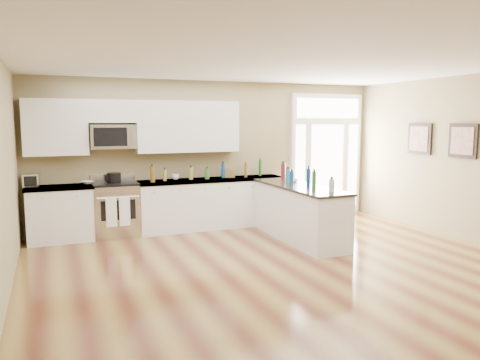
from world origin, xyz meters
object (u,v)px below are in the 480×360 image
object	(u,v)px
kitchen_range	(116,209)
toaster_oven	(31,180)
stockpot	(114,177)
peninsula_cabinet	(299,215)

from	to	relation	value
kitchen_range	toaster_oven	size ratio (longest dim) A/B	4.31
toaster_oven	stockpot	bearing A→B (deg)	-0.38
peninsula_cabinet	toaster_oven	distance (m)	4.55
peninsula_cabinet	kitchen_range	bearing A→B (deg)	153.26
kitchen_range	toaster_oven	bearing A→B (deg)	175.22
stockpot	toaster_oven	size ratio (longest dim) A/B	0.98
kitchen_range	stockpot	xyz separation A→B (m)	(-0.01, 0.05, 0.57)
stockpot	peninsula_cabinet	bearing A→B (deg)	-27.37
stockpot	kitchen_range	bearing A→B (deg)	-76.78
peninsula_cabinet	toaster_oven	world-z (taller)	toaster_oven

